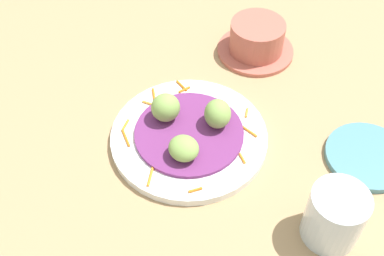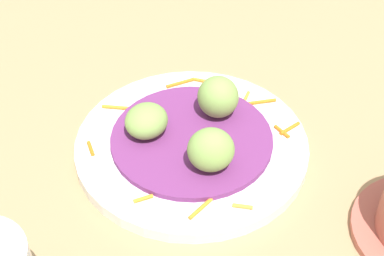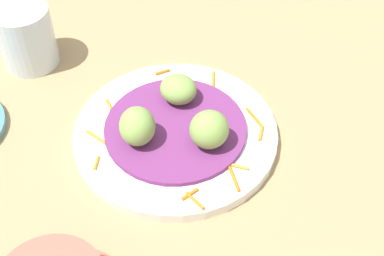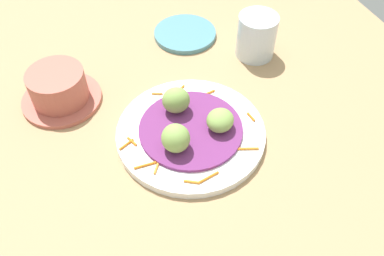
{
  "view_description": "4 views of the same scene",
  "coord_description": "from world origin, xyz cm",
  "px_view_note": "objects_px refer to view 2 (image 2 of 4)",
  "views": [
    {
      "loc": [
        -14.67,
        -51.82,
        63.56
      ],
      "look_at": [
        -5.55,
        -2.65,
        5.57
      ],
      "focal_mm": 45.21,
      "sensor_mm": 36.0,
      "label": 1
    },
    {
      "loc": [
        38.04,
        -12.04,
        45.98
      ],
      "look_at": [
        -4.79,
        -2.26,
        6.37
      ],
      "focal_mm": 52.86,
      "sensor_mm": 36.0,
      "label": 2
    },
    {
      "loc": [
        4.35,
        41.33,
        51.71
      ],
      "look_at": [
        -7.69,
        -0.64,
        4.71
      ],
      "focal_mm": 49.11,
      "sensor_mm": 36.0,
      "label": 3
    },
    {
      "loc": [
        -48.8,
        14.0,
        56.49
      ],
      "look_at": [
        -6.84,
        -1.93,
        5.01
      ],
      "focal_mm": 38.36,
      "sensor_mm": 36.0,
      "label": 4
    }
  ],
  "objects_px": {
    "guac_scoop_center": "(211,150)",
    "main_plate": "(192,145)",
    "guac_scoop_left": "(146,121)",
    "guac_scoop_right": "(218,97)"
  },
  "relations": [
    {
      "from": "guac_scoop_center",
      "to": "guac_scoop_right",
      "type": "xyz_separation_m",
      "value": [
        -0.08,
        0.03,
        0.0
      ]
    },
    {
      "from": "guac_scoop_right",
      "to": "main_plate",
      "type": "bearing_deg",
      "value": -49.69
    },
    {
      "from": "guac_scoop_center",
      "to": "main_plate",
      "type": "bearing_deg",
      "value": -169.69
    },
    {
      "from": "guac_scoop_left",
      "to": "guac_scoop_center",
      "type": "bearing_deg",
      "value": 40.31
    },
    {
      "from": "main_plate",
      "to": "guac_scoop_left",
      "type": "height_order",
      "value": "guac_scoop_left"
    },
    {
      "from": "main_plate",
      "to": "guac_scoop_left",
      "type": "relative_size",
      "value": 5.29
    },
    {
      "from": "guac_scoop_left",
      "to": "main_plate",
      "type": "bearing_deg",
      "value": 70.31
    },
    {
      "from": "main_plate",
      "to": "guac_scoop_center",
      "type": "height_order",
      "value": "guac_scoop_center"
    },
    {
      "from": "guac_scoop_center",
      "to": "guac_scoop_right",
      "type": "relative_size",
      "value": 1.01
    },
    {
      "from": "guac_scoop_left",
      "to": "guac_scoop_center",
      "type": "xyz_separation_m",
      "value": [
        0.06,
        0.06,
        0.01
      ]
    }
  ]
}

